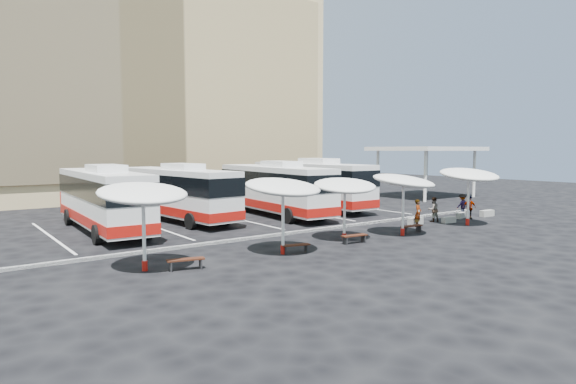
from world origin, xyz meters
TOP-DOWN VIEW (x-y plane):
  - ground at (0.00, 0.00)m, footprint 120.00×120.00m
  - sandstone_building at (0.00, 31.87)m, footprint 42.00×18.25m
  - service_canopy at (24.00, 10.00)m, footprint 10.00×8.00m
  - curb_divider at (0.00, 0.50)m, footprint 34.00×0.25m
  - bay_lines at (0.00, 8.00)m, footprint 24.15×12.00m
  - bus_0 at (-9.06, 8.13)m, footprint 3.31×12.79m
  - bus_1 at (-3.71, 9.73)m, footprint 3.89×12.71m
  - bus_2 at (3.30, 7.89)m, footprint 3.72×13.02m
  - bus_3 at (8.06, 9.46)m, footprint 3.29×13.31m
  - sunshade_0 at (-10.47, -2.77)m, footprint 3.54×3.58m
  - sunshade_1 at (-4.13, -3.54)m, footprint 3.83×3.87m
  - sunshade_2 at (0.54, -2.74)m, footprint 4.42×4.45m
  - sunshade_3 at (4.26, -3.62)m, footprint 4.59×4.61m
  - sunshade_4 at (10.64, -3.61)m, footprint 4.63×4.66m
  - wood_bench_0 at (-9.08, -3.63)m, footprint 1.57×0.76m
  - wood_bench_1 at (-3.54, -3.75)m, footprint 1.42×0.71m
  - wood_bench_2 at (0.37, -3.69)m, footprint 1.52×0.57m
  - wood_bench_3 at (5.37, -3.37)m, footprint 1.49×0.49m
  - conc_bench_0 at (8.10, -1.46)m, footprint 1.26×0.51m
  - conc_bench_1 at (10.49, -2.31)m, footprint 1.10×0.46m
  - conc_bench_2 at (13.10, -1.48)m, footprint 1.12×0.63m
  - conc_bench_3 at (15.49, -2.06)m, footprint 1.24×0.49m
  - passenger_0 at (7.52, -2.09)m, footprint 0.76×0.65m
  - passenger_1 at (10.01, -1.44)m, footprint 0.98×0.86m
  - passenger_2 at (13.14, -2.10)m, footprint 1.00×0.90m
  - passenger_3 at (14.28, -0.79)m, footprint 1.13×0.74m

SIDE VIEW (x-z plane):
  - ground at x=0.00m, z-range 0.00..0.00m
  - bay_lines at x=0.00m, z-range 0.00..0.01m
  - curb_divider at x=0.00m, z-range 0.00..0.15m
  - conc_bench_2 at x=13.10m, z-range 0.00..0.40m
  - conc_bench_1 at x=10.49m, z-range 0.00..0.40m
  - conc_bench_3 at x=15.49m, z-range 0.00..0.46m
  - conc_bench_0 at x=8.10m, z-range 0.00..0.46m
  - wood_bench_1 at x=-3.54m, z-range 0.11..0.53m
  - wood_bench_3 at x=5.37m, z-range 0.12..0.57m
  - wood_bench_2 at x=0.37m, z-range 0.12..0.57m
  - wood_bench_0 at x=-9.08m, z-range 0.12..0.59m
  - passenger_2 at x=13.14m, z-range 0.00..1.63m
  - passenger_3 at x=14.28m, z-range 0.00..1.64m
  - passenger_1 at x=10.01m, z-range 0.00..1.68m
  - passenger_0 at x=7.52m, z-range 0.00..1.75m
  - bus_1 at x=-3.71m, z-range 0.04..4.01m
  - bus_0 at x=-9.06m, z-range 0.04..4.07m
  - bus_2 at x=3.30m, z-range 0.04..4.12m
  - bus_3 at x=8.06m, z-range 0.05..4.25m
  - sunshade_2 at x=0.54m, z-range 1.22..4.70m
  - sunshade_3 at x=4.26m, z-range 1.28..4.94m
  - sunshade_0 at x=-10.47m, z-range 1.29..4.98m
  - sunshade_1 at x=-4.13m, z-range 1.29..4.99m
  - sunshade_4 at x=10.64m, z-range 1.35..5.20m
  - service_canopy at x=24.00m, z-range 2.27..7.47m
  - sandstone_building at x=0.00m, z-range -2.17..27.43m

